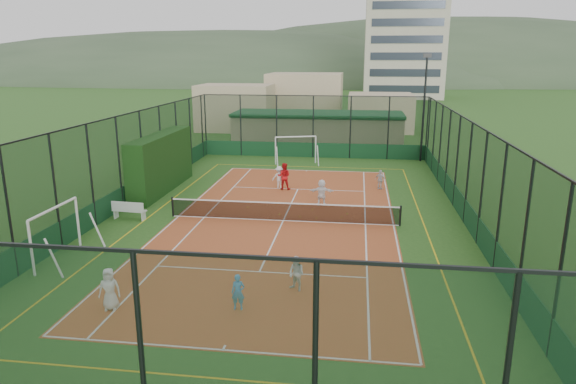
{
  "coord_description": "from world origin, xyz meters",
  "views": [
    {
      "loc": [
        3.56,
        -24.4,
        8.07
      ],
      "look_at": [
        0.08,
        1.2,
        1.2
      ],
      "focal_mm": 32.0,
      "sensor_mm": 36.0,
      "label": 1
    }
  ],
  "objects_px": {
    "floodlight_ne": "(424,109)",
    "child_far_back": "(322,192)",
    "apartment_tower": "(405,19)",
    "child_near_left": "(109,289)",
    "child_far_right": "(380,180)",
    "futsal_goal_far": "(296,150)",
    "child_far_left": "(279,177)",
    "child_near_right": "(296,274)",
    "futsal_goal_near": "(56,234)",
    "white_bench": "(129,210)",
    "child_near_mid": "(238,292)",
    "clubhouse": "(318,130)",
    "coach": "(284,176)"
  },
  "relations": [
    {
      "from": "white_bench",
      "to": "futsal_goal_near",
      "type": "height_order",
      "value": "futsal_goal_near"
    },
    {
      "from": "apartment_tower",
      "to": "coach",
      "type": "relative_size",
      "value": 17.97
    },
    {
      "from": "coach",
      "to": "child_near_right",
      "type": "bearing_deg",
      "value": 98.74
    },
    {
      "from": "apartment_tower",
      "to": "child_near_mid",
      "type": "bearing_deg",
      "value": -97.55
    },
    {
      "from": "floodlight_ne",
      "to": "child_near_right",
      "type": "height_order",
      "value": "floodlight_ne"
    },
    {
      "from": "child_far_right",
      "to": "child_near_right",
      "type": "bearing_deg",
      "value": 108.86
    },
    {
      "from": "floodlight_ne",
      "to": "child_near_left",
      "type": "height_order",
      "value": "floodlight_ne"
    },
    {
      "from": "apartment_tower",
      "to": "coach",
      "type": "bearing_deg",
      "value": -99.64
    },
    {
      "from": "child_far_left",
      "to": "child_far_right",
      "type": "distance_m",
      "value": 6.31
    },
    {
      "from": "futsal_goal_far",
      "to": "child_near_left",
      "type": "relative_size",
      "value": 2.28
    },
    {
      "from": "apartment_tower",
      "to": "futsal_goal_far",
      "type": "xyz_separation_m",
      "value": [
        -13.09,
        -67.74,
        -13.95
      ]
    },
    {
      "from": "futsal_goal_far",
      "to": "child_near_right",
      "type": "relative_size",
      "value": 2.57
    },
    {
      "from": "floodlight_ne",
      "to": "white_bench",
      "type": "relative_size",
      "value": 4.69
    },
    {
      "from": "child_far_left",
      "to": "white_bench",
      "type": "bearing_deg",
      "value": 44.06
    },
    {
      "from": "floodlight_ne",
      "to": "child_far_right",
      "type": "relative_size",
      "value": 6.73
    },
    {
      "from": "futsal_goal_near",
      "to": "child_near_right",
      "type": "bearing_deg",
      "value": -98.31
    },
    {
      "from": "apartment_tower",
      "to": "child_far_right",
      "type": "xyz_separation_m",
      "value": [
        -6.92,
        -74.91,
        -14.38
      ]
    },
    {
      "from": "child_near_mid",
      "to": "child_far_right",
      "type": "bearing_deg",
      "value": 66.22
    },
    {
      "from": "child_near_left",
      "to": "child_near_mid",
      "type": "relative_size",
      "value": 1.18
    },
    {
      "from": "child_near_left",
      "to": "child_far_right",
      "type": "distance_m",
      "value": 19.47
    },
    {
      "from": "white_bench",
      "to": "apartment_tower",
      "type": "bearing_deg",
      "value": 81.29
    },
    {
      "from": "child_far_back",
      "to": "apartment_tower",
      "type": "bearing_deg",
      "value": -99.94
    },
    {
      "from": "child_far_right",
      "to": "futsal_goal_far",
      "type": "bearing_deg",
      "value": -17.23
    },
    {
      "from": "apartment_tower",
      "to": "futsal_goal_near",
      "type": "xyz_separation_m",
      "value": [
        -20.38,
        -88.24,
        -13.91
      ]
    },
    {
      "from": "futsal_goal_far",
      "to": "apartment_tower",
      "type": "bearing_deg",
      "value": 61.86
    },
    {
      "from": "white_bench",
      "to": "child_far_back",
      "type": "distance_m",
      "value": 10.27
    },
    {
      "from": "child_near_mid",
      "to": "child_far_left",
      "type": "height_order",
      "value": "child_far_left"
    },
    {
      "from": "futsal_goal_far",
      "to": "child_far_left",
      "type": "height_order",
      "value": "futsal_goal_far"
    },
    {
      "from": "apartment_tower",
      "to": "child_far_right",
      "type": "distance_m",
      "value": 76.59
    },
    {
      "from": "floodlight_ne",
      "to": "child_far_back",
      "type": "xyz_separation_m",
      "value": [
        -6.89,
        -13.5,
        -3.38
      ]
    },
    {
      "from": "child_far_left",
      "to": "child_far_back",
      "type": "relative_size",
      "value": 0.95
    },
    {
      "from": "floodlight_ne",
      "to": "child_far_left",
      "type": "distance_m",
      "value": 14.43
    },
    {
      "from": "futsal_goal_far",
      "to": "child_far_right",
      "type": "distance_m",
      "value": 9.47
    },
    {
      "from": "floodlight_ne",
      "to": "apartment_tower",
      "type": "bearing_deg",
      "value": 87.02
    },
    {
      "from": "clubhouse",
      "to": "apartment_tower",
      "type": "xyz_separation_m",
      "value": [
        12.0,
        60.0,
        13.43
      ]
    },
    {
      "from": "child_far_back",
      "to": "floodlight_ne",
      "type": "bearing_deg",
      "value": -119.54
    },
    {
      "from": "futsal_goal_near",
      "to": "child_near_left",
      "type": "relative_size",
      "value": 2.37
    },
    {
      "from": "child_far_back",
      "to": "coach",
      "type": "height_order",
      "value": "coach"
    },
    {
      "from": "apartment_tower",
      "to": "child_near_left",
      "type": "height_order",
      "value": "apartment_tower"
    },
    {
      "from": "apartment_tower",
      "to": "child_far_back",
      "type": "relative_size",
      "value": 20.48
    },
    {
      "from": "child_near_right",
      "to": "futsal_goal_near",
      "type": "bearing_deg",
      "value": -155.72
    },
    {
      "from": "apartment_tower",
      "to": "child_far_right",
      "type": "bearing_deg",
      "value": -95.27
    },
    {
      "from": "apartment_tower",
      "to": "white_bench",
      "type": "xyz_separation_m",
      "value": [
        -19.8,
        -82.76,
        -14.51
      ]
    },
    {
      "from": "floodlight_ne",
      "to": "child_far_right",
      "type": "xyz_separation_m",
      "value": [
        -3.51,
        -9.51,
        -3.5
      ]
    },
    {
      "from": "child_near_left",
      "to": "futsal_goal_near",
      "type": "bearing_deg",
      "value": 125.05
    },
    {
      "from": "floodlight_ne",
      "to": "child_near_right",
      "type": "distance_m",
      "value": 25.61
    },
    {
      "from": "apartment_tower",
      "to": "futsal_goal_near",
      "type": "relative_size",
      "value": 8.9
    },
    {
      "from": "clubhouse",
      "to": "apartment_tower",
      "type": "bearing_deg",
      "value": 78.69
    },
    {
      "from": "futsal_goal_far",
      "to": "child_far_back",
      "type": "xyz_separation_m",
      "value": [
        2.8,
        -11.16,
        -0.3
      ]
    },
    {
      "from": "futsal_goal_near",
      "to": "child_far_back",
      "type": "bearing_deg",
      "value": -46.74
    }
  ]
}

